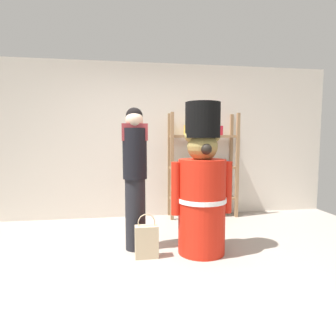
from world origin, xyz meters
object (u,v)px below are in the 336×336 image
(teddy_bear_guard, at_px, (202,188))
(person_shopper, at_px, (135,174))
(shopping_bag, at_px, (147,241))
(merchandise_shelf, at_px, (203,165))

(teddy_bear_guard, height_order, person_shopper, teddy_bear_guard)
(teddy_bear_guard, xyz_separation_m, person_shopper, (-0.76, 0.24, 0.15))
(person_shopper, distance_m, shopping_bag, 0.79)
(teddy_bear_guard, bearing_deg, person_shopper, 162.43)
(person_shopper, xyz_separation_m, shopping_bag, (0.11, -0.29, -0.72))
(person_shopper, bearing_deg, teddy_bear_guard, -17.57)
(merchandise_shelf, relative_size, teddy_bear_guard, 1.01)
(teddy_bear_guard, bearing_deg, merchandise_shelf, 73.86)
(person_shopper, bearing_deg, merchandise_shelf, 47.94)
(person_shopper, relative_size, shopping_bag, 3.37)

